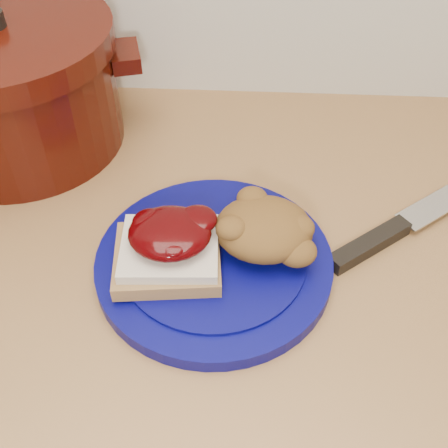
# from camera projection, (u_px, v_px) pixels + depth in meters

# --- Properties ---
(base_cabinet) EXTENTS (4.00, 0.60, 0.86)m
(base_cabinet) POSITION_uv_depth(u_px,v_px,m) (232.00, 411.00, 1.00)
(base_cabinet) COLOR beige
(base_cabinet) RESTS_ON floor
(plate) EXTENTS (0.26, 0.26, 0.02)m
(plate) POSITION_uv_depth(u_px,v_px,m) (214.00, 263.00, 0.62)
(plate) COLOR #050551
(plate) RESTS_ON wood_countertop
(sandwich) EXTENTS (0.12, 0.11, 0.05)m
(sandwich) POSITION_uv_depth(u_px,v_px,m) (169.00, 247.00, 0.59)
(sandwich) COLOR olive
(sandwich) RESTS_ON plate
(stuffing_mound) EXTENTS (0.11, 0.09, 0.05)m
(stuffing_mound) POSITION_uv_depth(u_px,v_px,m) (264.00, 229.00, 0.60)
(stuffing_mound) COLOR brown
(stuffing_mound) RESTS_ON plate
(chef_knife) EXTENTS (0.26, 0.21, 0.02)m
(chef_knife) POSITION_uv_depth(u_px,v_px,m) (395.00, 230.00, 0.65)
(chef_knife) COLOR black
(chef_knife) RESTS_ON wood_countertop
(dutch_oven) EXTENTS (0.35, 0.35, 0.18)m
(dutch_oven) POSITION_uv_depth(u_px,v_px,m) (11.00, 86.00, 0.73)
(dutch_oven) COLOR #330B05
(dutch_oven) RESTS_ON wood_countertop
(pepper_grinder) EXTENTS (0.07, 0.07, 0.12)m
(pepper_grinder) POSITION_uv_depth(u_px,v_px,m) (7.00, 100.00, 0.75)
(pepper_grinder) COLOR black
(pepper_grinder) RESTS_ON wood_countertop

